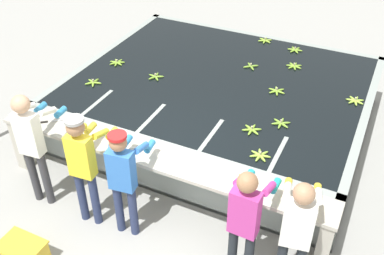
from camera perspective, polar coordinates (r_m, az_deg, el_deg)
ground_plane at (r=6.31m, az=-5.40°, el=-11.20°), size 80.00×80.00×0.00m
wash_tank at (r=7.71m, az=3.51°, el=3.13°), size 4.76×4.00×0.91m
work_ledge at (r=6.00m, az=-4.67°, el=-5.55°), size 4.76×0.45×0.91m
worker_0 at (r=6.20m, az=-19.68°, el=-1.46°), size 0.45×0.73×1.74m
worker_1 at (r=5.73m, az=-13.64°, el=-4.12°), size 0.44×0.73×1.67m
worker_2 at (r=5.53m, az=-8.72°, el=-5.94°), size 0.46×0.73×1.59m
worker_3 at (r=4.96m, az=6.75°, el=-11.37°), size 0.42×0.72×1.64m
worker_4 at (r=4.94m, az=13.15°, el=-12.51°), size 0.48×0.74×1.65m
banana_bunch_floating_0 at (r=6.30m, az=7.60°, el=-0.27°), size 0.26×0.28×0.08m
banana_bunch_floating_1 at (r=7.89m, az=7.48°, el=7.72°), size 0.24×0.24×0.08m
banana_bunch_floating_2 at (r=6.49m, az=11.22°, el=0.54°), size 0.26×0.28×0.08m
banana_bunch_floating_3 at (r=7.51m, az=-12.43°, el=5.61°), size 0.28×0.27×0.08m
banana_bunch_floating_4 at (r=5.86m, az=8.63°, el=-3.51°), size 0.28×0.28×0.08m
banana_bunch_floating_5 at (r=7.31m, az=20.00°, el=3.22°), size 0.28×0.28×0.08m
banana_bunch_floating_6 at (r=8.88m, az=9.25°, el=10.86°), size 0.27×0.28×0.08m
banana_bunch_floating_7 at (r=8.06m, az=-9.50°, el=8.14°), size 0.28×0.28×0.08m
banana_bunch_floating_8 at (r=8.61m, az=12.94°, el=9.58°), size 0.28×0.27×0.08m
banana_bunch_floating_9 at (r=8.03m, az=12.84°, el=7.62°), size 0.28×0.28×0.08m
banana_bunch_floating_10 at (r=7.24m, az=10.69°, el=4.59°), size 0.28×0.27×0.08m
banana_bunch_floating_11 at (r=7.53m, az=-4.65°, el=6.46°), size 0.27×0.27×0.08m
banana_bunch_ledge_0 at (r=5.47m, az=6.97°, el=-6.65°), size 0.27×0.27×0.08m
knife_0 at (r=6.73m, az=-17.67°, el=0.75°), size 0.29×0.24×0.02m
knife_1 at (r=5.99m, az=-9.38°, el=-2.67°), size 0.31×0.21×0.02m
crate at (r=6.03m, az=-20.64°, el=-14.69°), size 0.55×0.39×0.32m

